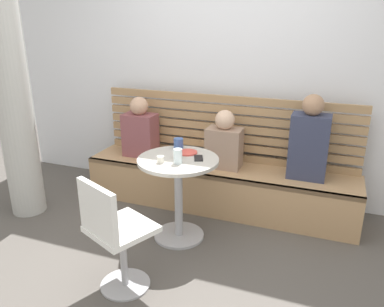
{
  "coord_description": "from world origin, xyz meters",
  "views": [
    {
      "loc": [
        1.01,
        -2.2,
        1.85
      ],
      "look_at": [
        -0.07,
        0.66,
        0.75
      ],
      "focal_mm": 35.86,
      "sensor_mm": 36.0,
      "label": 1
    }
  ],
  "objects_px": {
    "person_adult": "(309,141)",
    "person_child_left": "(224,143)",
    "booth_bench": "(218,187)",
    "cup_glass_tall": "(178,156)",
    "plate_small": "(187,152)",
    "phone_on_table": "(199,158)",
    "cafe_table": "(178,183)",
    "cup_mug_blue": "(178,144)",
    "cup_espresso_small": "(161,159)",
    "white_chair": "(114,233)",
    "cup_ceramic_white": "(177,154)",
    "person_child_middle": "(140,130)"
  },
  "relations": [
    {
      "from": "person_adult",
      "to": "cup_espresso_small",
      "type": "relative_size",
      "value": 13.86
    },
    {
      "from": "person_adult",
      "to": "person_child_middle",
      "type": "relative_size",
      "value": 1.23
    },
    {
      "from": "cup_glass_tall",
      "to": "cup_espresso_small",
      "type": "bearing_deg",
      "value": -163.69
    },
    {
      "from": "phone_on_table",
      "to": "person_child_middle",
      "type": "bearing_deg",
      "value": 122.41
    },
    {
      "from": "cup_glass_tall",
      "to": "phone_on_table",
      "type": "relative_size",
      "value": 0.86
    },
    {
      "from": "cup_mug_blue",
      "to": "cup_espresso_small",
      "type": "xyz_separation_m",
      "value": [
        -0.0,
        -0.37,
        -0.02
      ]
    },
    {
      "from": "cup_mug_blue",
      "to": "cup_espresso_small",
      "type": "distance_m",
      "value": 0.37
    },
    {
      "from": "cafe_table",
      "to": "plate_small",
      "type": "distance_m",
      "value": 0.28
    },
    {
      "from": "white_chair",
      "to": "cup_mug_blue",
      "type": "relative_size",
      "value": 8.95
    },
    {
      "from": "cup_glass_tall",
      "to": "cup_espresso_small",
      "type": "relative_size",
      "value": 2.14
    },
    {
      "from": "cafe_table",
      "to": "white_chair",
      "type": "distance_m",
      "value": 0.82
    },
    {
      "from": "plate_small",
      "to": "cup_mug_blue",
      "type": "bearing_deg",
      "value": 145.66
    },
    {
      "from": "person_adult",
      "to": "person_child_left",
      "type": "xyz_separation_m",
      "value": [
        -0.79,
        -0.02,
        -0.1
      ]
    },
    {
      "from": "white_chair",
      "to": "person_child_left",
      "type": "relative_size",
      "value": 1.48
    },
    {
      "from": "booth_bench",
      "to": "person_child_left",
      "type": "height_order",
      "value": "person_child_left"
    },
    {
      "from": "booth_bench",
      "to": "cup_glass_tall",
      "type": "distance_m",
      "value": 0.97
    },
    {
      "from": "booth_bench",
      "to": "cup_mug_blue",
      "type": "height_order",
      "value": "cup_mug_blue"
    },
    {
      "from": "white_chair",
      "to": "person_child_middle",
      "type": "height_order",
      "value": "person_child_middle"
    },
    {
      "from": "person_child_left",
      "to": "cup_glass_tall",
      "type": "distance_m",
      "value": 0.81
    },
    {
      "from": "cup_ceramic_white",
      "to": "plate_small",
      "type": "relative_size",
      "value": 0.47
    },
    {
      "from": "person_child_left",
      "to": "white_chair",
      "type": "bearing_deg",
      "value": -102.58
    },
    {
      "from": "plate_small",
      "to": "phone_on_table",
      "type": "xyz_separation_m",
      "value": [
        0.14,
        -0.09,
        -0.0
      ]
    },
    {
      "from": "cafe_table",
      "to": "booth_bench",
      "type": "bearing_deg",
      "value": 77.45
    },
    {
      "from": "cup_glass_tall",
      "to": "cup_ceramic_white",
      "type": "distance_m",
      "value": 0.11
    },
    {
      "from": "booth_bench",
      "to": "plate_small",
      "type": "xyz_separation_m",
      "value": [
        -0.13,
        -0.51,
        0.52
      ]
    },
    {
      "from": "plate_small",
      "to": "white_chair",
      "type": "bearing_deg",
      "value": -99.47
    },
    {
      "from": "cup_espresso_small",
      "to": "phone_on_table",
      "type": "distance_m",
      "value": 0.32
    },
    {
      "from": "cup_ceramic_white",
      "to": "cup_espresso_small",
      "type": "height_order",
      "value": "cup_ceramic_white"
    },
    {
      "from": "cup_ceramic_white",
      "to": "plate_small",
      "type": "height_order",
      "value": "cup_ceramic_white"
    },
    {
      "from": "cup_espresso_small",
      "to": "white_chair",
      "type": "bearing_deg",
      "value": -93.7
    },
    {
      "from": "cafe_table",
      "to": "person_adult",
      "type": "distance_m",
      "value": 1.24
    },
    {
      "from": "cafe_table",
      "to": "cup_ceramic_white",
      "type": "relative_size",
      "value": 9.25
    },
    {
      "from": "cup_glass_tall",
      "to": "cup_mug_blue",
      "type": "xyz_separation_m",
      "value": [
        -0.13,
        0.33,
        -0.01
      ]
    },
    {
      "from": "person_child_middle",
      "to": "cup_mug_blue",
      "type": "height_order",
      "value": "person_child_middle"
    },
    {
      "from": "cup_espresso_small",
      "to": "plate_small",
      "type": "relative_size",
      "value": 0.33
    },
    {
      "from": "person_child_middle",
      "to": "cup_glass_tall",
      "type": "distance_m",
      "value": 1.11
    },
    {
      "from": "plate_small",
      "to": "phone_on_table",
      "type": "relative_size",
      "value": 1.21
    },
    {
      "from": "booth_bench",
      "to": "cafe_table",
      "type": "xyz_separation_m",
      "value": [
        -0.15,
        -0.67,
        0.3
      ]
    },
    {
      "from": "cafe_table",
      "to": "cup_mug_blue",
      "type": "distance_m",
      "value": 0.37
    },
    {
      "from": "cup_espresso_small",
      "to": "cup_mug_blue",
      "type": "bearing_deg",
      "value": 89.99
    },
    {
      "from": "booth_bench",
      "to": "plate_small",
      "type": "distance_m",
      "value": 0.75
    },
    {
      "from": "cup_glass_tall",
      "to": "cup_mug_blue",
      "type": "bearing_deg",
      "value": 112.04
    },
    {
      "from": "cafe_table",
      "to": "cup_mug_blue",
      "type": "bearing_deg",
      "value": 111.83
    },
    {
      "from": "white_chair",
      "to": "person_child_left",
      "type": "distance_m",
      "value": 1.55
    },
    {
      "from": "cup_glass_tall",
      "to": "cup_mug_blue",
      "type": "distance_m",
      "value": 0.36
    },
    {
      "from": "cup_ceramic_white",
      "to": "white_chair",
      "type": "bearing_deg",
      "value": -99.34
    },
    {
      "from": "cup_ceramic_white",
      "to": "plate_small",
      "type": "bearing_deg",
      "value": 79.85
    },
    {
      "from": "cafe_table",
      "to": "cup_glass_tall",
      "type": "xyz_separation_m",
      "value": [
        0.04,
        -0.1,
        0.28
      ]
    },
    {
      "from": "cup_ceramic_white",
      "to": "cup_mug_blue",
      "type": "relative_size",
      "value": 0.84
    },
    {
      "from": "plate_small",
      "to": "person_adult",
      "type": "bearing_deg",
      "value": 29.87
    }
  ]
}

